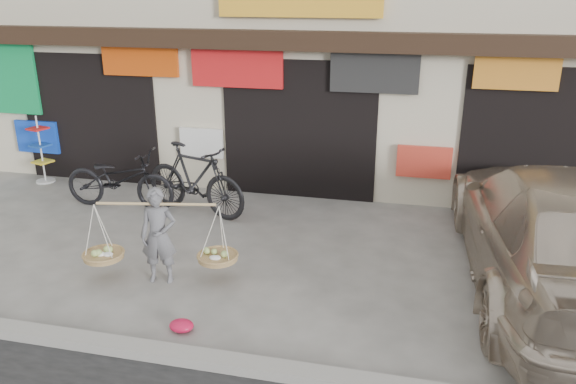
% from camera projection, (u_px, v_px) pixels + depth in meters
% --- Properties ---
extents(ground, '(70.00, 70.00, 0.00)m').
position_uv_depth(ground, '(248.00, 278.00, 8.14)').
color(ground, gray).
rests_on(ground, ground).
extents(kerb, '(70.00, 0.25, 0.12)m').
position_uv_depth(kerb, '(196.00, 358.00, 6.29)').
color(kerb, gray).
rests_on(kerb, ground).
extents(shophouse_block, '(14.00, 6.32, 7.00)m').
position_uv_depth(shophouse_block, '(326.00, 11.00, 12.81)').
color(shophouse_block, beige).
rests_on(shophouse_block, ground).
extents(street_vendor, '(2.16, 0.88, 1.40)m').
position_uv_depth(street_vendor, '(159.00, 240.00, 7.85)').
color(street_vendor, slate).
rests_on(street_vendor, ground).
extents(bike_0, '(2.18, 0.76, 1.15)m').
position_uv_depth(bike_0, '(119.00, 179.00, 10.53)').
color(bike_0, black).
rests_on(bike_0, ground).
extents(bike_1, '(2.29, 1.26, 1.32)m').
position_uv_depth(bike_1, '(195.00, 179.00, 10.25)').
color(bike_1, black).
rests_on(bike_1, ground).
extents(suv, '(2.68, 6.12, 1.75)m').
position_uv_depth(suv, '(560.00, 229.00, 7.61)').
color(suv, '#C4B39E').
rests_on(suv, ground).
extents(display_rack, '(0.42, 0.42, 1.45)m').
position_uv_depth(display_rack, '(42.00, 156.00, 11.94)').
color(display_rack, silver).
rests_on(display_rack, ground).
extents(red_bag, '(0.31, 0.25, 0.14)m').
position_uv_depth(red_bag, '(181.00, 326.00, 6.87)').
color(red_bag, '#C31239').
rests_on(red_bag, ground).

